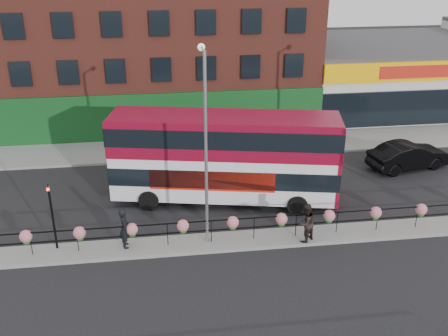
{
  "coord_description": "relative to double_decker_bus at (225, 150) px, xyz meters",
  "views": [
    {
      "loc": [
        -3.21,
        -20.68,
        13.13
      ],
      "look_at": [
        0.0,
        3.0,
        2.5
      ],
      "focal_mm": 42.0,
      "sensor_mm": 36.0,
      "label": 1
    }
  ],
  "objects": [
    {
      "name": "ground",
      "position": [
        -0.24,
        -4.3,
        -2.94
      ],
      "size": [
        120.0,
        120.0,
        0.0
      ],
      "primitive_type": "plane",
      "color": "black",
      "rests_on": "ground"
    },
    {
      "name": "north_pavement",
      "position": [
        -0.24,
        7.7,
        -2.87
      ],
      "size": [
        60.0,
        4.0,
        0.15
      ],
      "primitive_type": "cube",
      "color": "gray",
      "rests_on": "ground"
    },
    {
      "name": "median",
      "position": [
        -0.24,
        -4.3,
        -2.87
      ],
      "size": [
        60.0,
        1.6,
        0.15
      ],
      "primitive_type": "cube",
      "color": "gray",
      "rests_on": "ground"
    },
    {
      "name": "brick_building",
      "position": [
        -4.24,
        15.66,
        2.18
      ],
      "size": [
        25.0,
        12.21,
        10.3
      ],
      "color": "brown",
      "rests_on": "ground"
    },
    {
      "name": "supermarket",
      "position": [
        15.76,
        15.6,
        -0.29
      ],
      "size": [
        15.0,
        12.25,
        5.3
      ],
      "color": "silver",
      "rests_on": "ground"
    },
    {
      "name": "median_railing",
      "position": [
        -0.24,
        -4.3,
        -1.9
      ],
      "size": [
        30.04,
        0.56,
        1.23
      ],
      "color": "black",
      "rests_on": "median"
    },
    {
      "name": "double_decker_bus",
      "position": [
        0.0,
        0.0,
        0.0
      ],
      "size": [
        12.16,
        5.15,
        4.79
      ],
      "color": "white",
      "rests_on": "ground"
    },
    {
      "name": "car",
      "position": [
        11.69,
        2.74,
        -2.11
      ],
      "size": [
        3.82,
        5.75,
        1.66
      ],
      "primitive_type": "imported",
      "rotation": [
        0.0,
        0.0,
        1.78
      ],
      "color": "black",
      "rests_on": "ground"
    },
    {
      "name": "pedestrian_a",
      "position": [
        -5.15,
        -4.18,
        -1.83
      ],
      "size": [
        0.85,
        0.68,
        1.93
      ],
      "primitive_type": "imported",
      "rotation": [
        0.0,
        0.0,
        1.73
      ],
      "color": "black",
      "rests_on": "median"
    },
    {
      "name": "pedestrian_b",
      "position": [
        3.06,
        -4.8,
        -1.85
      ],
      "size": [
        1.59,
        1.57,
        1.88
      ],
      "primitive_type": "imported",
      "rotation": [
        0.0,
        0.0,
        3.76
      ],
      "color": "black",
      "rests_on": "median"
    },
    {
      "name": "lamp_column_west",
      "position": [
        -1.43,
        -4.04,
        2.45
      ],
      "size": [
        0.32,
        1.55,
        8.85
      ],
      "color": "gray",
      "rests_on": "median"
    },
    {
      "name": "traffic_light_median",
      "position": [
        -8.24,
        -3.9,
        -0.47
      ],
      "size": [
        0.15,
        0.28,
        3.65
      ],
      "color": "black",
      "rests_on": "median"
    }
  ]
}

